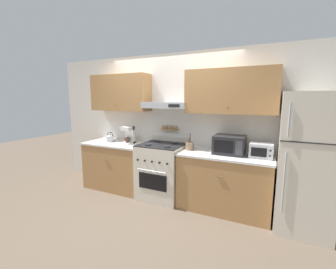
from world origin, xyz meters
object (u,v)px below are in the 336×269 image
at_px(refrigerator, 306,163).
at_px(toaster_oven, 261,150).
at_px(coffee_maker, 129,135).
at_px(stove_range, 162,171).
at_px(microwave, 229,145).
at_px(tea_kettle, 110,138).
at_px(utensil_crock, 190,146).

height_order(refrigerator, toaster_oven, refrigerator).
xyz_separation_m(refrigerator, coffee_maker, (-2.90, 0.12, 0.15)).
xyz_separation_m(stove_range, refrigerator, (2.15, -0.04, 0.43)).
bearing_deg(microwave, stove_range, -176.43).
height_order(tea_kettle, utensil_crock, utensil_crock).
distance_m(microwave, utensil_crock, 0.65).
xyz_separation_m(tea_kettle, coffee_maker, (0.43, 0.03, 0.09)).
bearing_deg(tea_kettle, refrigerator, -1.52).
height_order(refrigerator, microwave, refrigerator).
height_order(tea_kettle, coffee_maker, coffee_maker).
bearing_deg(microwave, utensil_crock, -178.42).
relative_size(utensil_crock, toaster_oven, 0.87).
bearing_deg(coffee_maker, refrigerator, -2.41).
height_order(stove_range, microwave, microwave).
xyz_separation_m(stove_range, coffee_maker, (-0.76, 0.09, 0.58)).
bearing_deg(tea_kettle, stove_range, -2.56).
relative_size(refrigerator, tea_kettle, 8.67).
bearing_deg(microwave, coffee_maker, 179.52).
bearing_deg(refrigerator, microwave, 174.01).
xyz_separation_m(refrigerator, utensil_crock, (-1.66, 0.09, 0.05)).
bearing_deg(toaster_oven, refrigerator, -8.94).
bearing_deg(coffee_maker, toaster_oven, -0.86).
bearing_deg(stove_range, refrigerator, -0.95).
bearing_deg(stove_range, coffee_maker, 173.46).
bearing_deg(refrigerator, toaster_oven, 171.06).
bearing_deg(toaster_oven, coffee_maker, 179.14).
height_order(stove_range, tea_kettle, tea_kettle).
bearing_deg(toaster_oven, microwave, 177.58).
bearing_deg(coffee_maker, stove_range, -6.54).
bearing_deg(tea_kettle, toaster_oven, -0.04).
xyz_separation_m(coffee_maker, toaster_oven, (2.35, -0.04, -0.06)).
bearing_deg(refrigerator, coffee_maker, 177.59).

